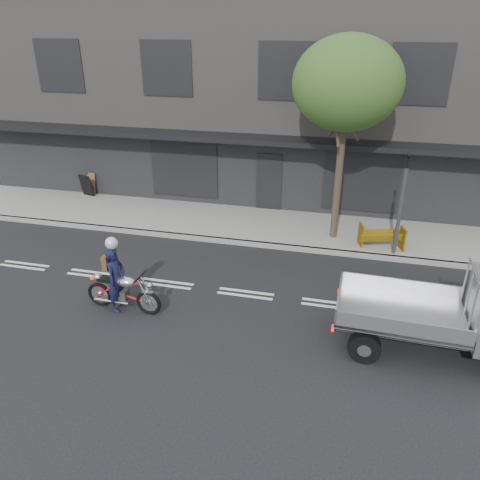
% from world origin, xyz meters
% --- Properties ---
extents(ground, '(80.00, 80.00, 0.00)m').
position_xyz_m(ground, '(0.00, 0.00, 0.00)').
color(ground, black).
rests_on(ground, ground).
extents(sidewalk, '(32.00, 3.20, 0.15)m').
position_xyz_m(sidewalk, '(0.00, 4.70, 0.07)').
color(sidewalk, gray).
rests_on(sidewalk, ground).
extents(kerb, '(32.00, 0.20, 0.15)m').
position_xyz_m(kerb, '(0.00, 3.10, 0.07)').
color(kerb, gray).
rests_on(kerb, ground).
extents(building_main, '(26.00, 10.00, 8.00)m').
position_xyz_m(building_main, '(0.00, 11.30, 4.00)').
color(building_main, slate).
rests_on(building_main, ground).
extents(street_tree, '(3.40, 3.40, 6.74)m').
position_xyz_m(street_tree, '(2.20, 4.20, 5.28)').
color(street_tree, '#382B21').
rests_on(street_tree, ground).
extents(traffic_light_pole, '(0.12, 0.12, 3.50)m').
position_xyz_m(traffic_light_pole, '(4.20, 3.35, 1.65)').
color(traffic_light_pole, '#2D2D30').
rests_on(traffic_light_pole, ground).
extents(motorcycle, '(2.17, 0.63, 1.12)m').
position_xyz_m(motorcycle, '(-2.99, -1.51, 0.57)').
color(motorcycle, black).
rests_on(motorcycle, ground).
extents(rider, '(0.47, 0.68, 1.81)m').
position_xyz_m(rider, '(-3.14, -1.51, 0.91)').
color(rider, '#121433').
rests_on(rider, ground).
extents(construction_barrier, '(1.53, 0.97, 0.80)m').
position_xyz_m(construction_barrier, '(3.79, 3.50, 0.55)').
color(construction_barrier, '#EFA80C').
rests_on(construction_barrier, sidewalk).
extents(sandwich_board, '(0.68, 0.53, 0.94)m').
position_xyz_m(sandwich_board, '(-8.37, 5.92, 0.62)').
color(sandwich_board, black).
rests_on(sandwich_board, sidewalk).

